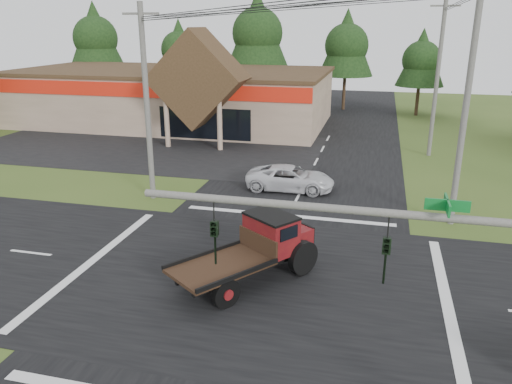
% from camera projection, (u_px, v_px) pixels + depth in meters
% --- Properties ---
extents(ground, '(120.00, 120.00, 0.00)m').
position_uv_depth(ground, '(255.00, 280.00, 19.25)').
color(ground, '#364B1B').
rests_on(ground, ground).
extents(road_ns, '(12.00, 120.00, 0.02)m').
position_uv_depth(road_ns, '(255.00, 280.00, 19.24)').
color(road_ns, black).
rests_on(road_ns, ground).
extents(road_ew, '(120.00, 12.00, 0.02)m').
position_uv_depth(road_ew, '(255.00, 280.00, 19.24)').
color(road_ew, black).
rests_on(road_ew, ground).
extents(parking_apron, '(28.00, 14.00, 0.02)m').
position_uv_depth(parking_apron, '(143.00, 148.00, 39.92)').
color(parking_apron, black).
rests_on(parking_apron, ground).
extents(cvs_building, '(30.40, 18.20, 9.19)m').
position_uv_depth(cvs_building, '(174.00, 95.00, 49.15)').
color(cvs_building, gray).
rests_on(cvs_building, ground).
extents(traffic_signal_mast, '(8.12, 0.24, 7.00)m').
position_uv_depth(traffic_signal_mast, '(453.00, 295.00, 9.61)').
color(traffic_signal_mast, '#595651').
rests_on(traffic_signal_mast, ground).
extents(utility_pole_nw, '(2.00, 0.30, 10.50)m').
position_uv_depth(utility_pole_nw, '(147.00, 103.00, 26.72)').
color(utility_pole_nw, '#595651').
rests_on(utility_pole_nw, ground).
extents(utility_pole_ne, '(2.00, 0.30, 11.50)m').
position_uv_depth(utility_pole_ne, '(466.00, 104.00, 22.89)').
color(utility_pole_ne, '#595651').
rests_on(utility_pole_ne, ground).
extents(utility_pole_n, '(2.00, 0.30, 11.20)m').
position_uv_depth(utility_pole_n, '(437.00, 78.00, 35.82)').
color(utility_pole_n, '#595651').
rests_on(utility_pole_n, ground).
extents(tree_row_a, '(6.72, 6.72, 12.12)m').
position_uv_depth(tree_row_a, '(95.00, 36.00, 60.33)').
color(tree_row_a, '#332316').
rests_on(tree_row_a, ground).
extents(tree_row_b, '(5.60, 5.60, 10.10)m').
position_uv_depth(tree_row_b, '(179.00, 48.00, 60.31)').
color(tree_row_b, '#332316').
rests_on(tree_row_b, ground).
extents(tree_row_c, '(7.28, 7.28, 13.13)m').
position_uv_depth(tree_row_c, '(257.00, 30.00, 56.46)').
color(tree_row_c, '#332316').
rests_on(tree_row_c, ground).
extents(tree_row_d, '(6.16, 6.16, 11.11)m').
position_uv_depth(tree_row_d, '(347.00, 43.00, 55.52)').
color(tree_row_d, '#332316').
rests_on(tree_row_d, ground).
extents(tree_row_e, '(5.04, 5.04, 9.09)m').
position_uv_depth(tree_row_e, '(422.00, 58.00, 52.28)').
color(tree_row_e, '#332316').
rests_on(tree_row_e, ground).
extents(antique_flatbed_truck, '(5.36, 6.16, 2.49)m').
position_uv_depth(antique_flatbed_truck, '(247.00, 252.00, 18.79)').
color(antique_flatbed_truck, '#530B12').
rests_on(antique_flatbed_truck, ground).
extents(white_pickup, '(5.20, 2.45, 1.44)m').
position_uv_depth(white_pickup, '(290.00, 178.00, 29.58)').
color(white_pickup, silver).
rests_on(white_pickup, ground).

